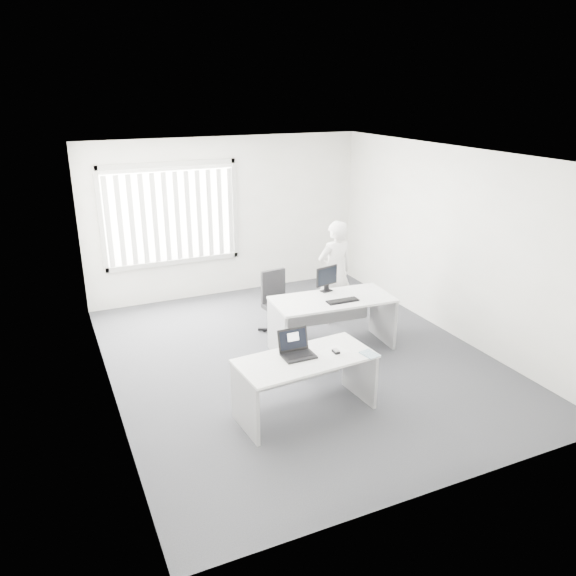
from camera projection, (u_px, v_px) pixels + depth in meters
name	position (u px, v px, depth m)	size (l,w,h in m)	color
ground	(299.00, 358.00, 7.86)	(6.00, 6.00, 0.00)	#48494F
wall_back	(227.00, 217.00, 9.96)	(5.00, 0.02, 2.80)	white
wall_front	(449.00, 358.00, 4.81)	(5.00, 0.02, 2.80)	white
wall_left	(102.00, 290.00, 6.42)	(0.02, 6.00, 2.80)	white
wall_right	(451.00, 242.00, 8.35)	(0.02, 6.00, 2.80)	white
ceiling	(300.00, 155.00, 6.91)	(5.00, 6.00, 0.02)	white
window	(171.00, 214.00, 9.48)	(2.32, 0.06, 1.76)	#B4B4AF
blinds	(172.00, 217.00, 9.44)	(2.20, 0.10, 1.50)	white
desk_near	(305.00, 373.00, 6.39)	(1.61, 0.85, 0.71)	white
desk_far	(332.00, 313.00, 7.98)	(1.76, 0.92, 0.78)	white
office_chair	(278.00, 313.00, 8.63)	(0.61, 0.61, 0.96)	black
person	(335.00, 272.00, 8.82)	(0.61, 0.40, 1.66)	silver
laptop	(299.00, 345.00, 6.29)	(0.37, 0.33, 0.28)	black
paper_sheet	(333.00, 352.00, 6.46)	(0.32, 0.23, 0.00)	white
mouse	(336.00, 351.00, 6.43)	(0.06, 0.10, 0.04)	#A7A7A9
booklet	(370.00, 354.00, 6.39)	(0.15, 0.21, 0.01)	white
keyboard	(343.00, 301.00, 7.78)	(0.46, 0.15, 0.02)	black
monitor	(327.00, 279.00, 8.12)	(0.38, 0.11, 0.38)	black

